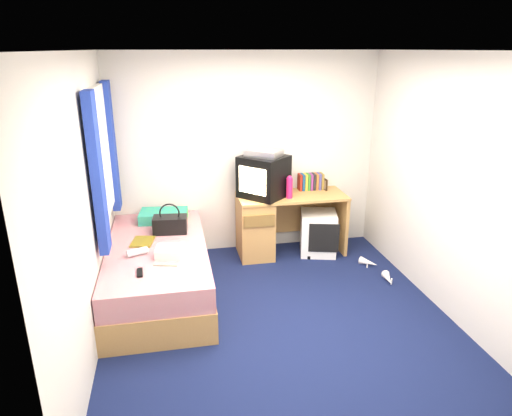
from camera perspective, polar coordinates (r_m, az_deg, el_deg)
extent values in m
plane|color=#0C1438|center=(4.45, 2.79, -13.57)|extent=(3.40, 3.40, 0.00)
plane|color=white|center=(3.74, 3.42, 19.07)|extent=(3.40, 3.40, 0.00)
plane|color=silver|center=(5.53, -1.19, 6.65)|extent=(3.20, 0.00, 3.20)
plane|color=silver|center=(2.45, 12.83, -10.92)|extent=(3.20, 0.00, 3.20)
plane|color=silver|center=(3.88, -20.52, -0.19)|extent=(0.00, 3.40, 3.40)
plane|color=silver|center=(4.57, 22.93, 2.37)|extent=(0.00, 3.40, 3.40)
cube|color=tan|center=(4.88, -12.00, -8.77)|extent=(1.00, 2.00, 0.30)
cube|color=olive|center=(4.53, -5.61, -10.60)|extent=(0.02, 0.70, 0.18)
cube|color=silver|center=(4.76, -12.22, -5.90)|extent=(0.98, 1.98, 0.24)
cube|color=teal|center=(5.33, -11.46, -0.98)|extent=(0.57, 0.40, 0.12)
cube|color=tan|center=(5.50, 4.48, 1.49)|extent=(1.30, 0.55, 0.03)
cube|color=tan|center=(5.53, -0.13, -2.48)|extent=(0.40, 0.52, 0.72)
cube|color=tan|center=(5.82, 10.39, -1.69)|extent=(0.04, 0.52, 0.72)
cube|color=tan|center=(5.89, 6.12, -0.28)|extent=(0.78, 0.03, 0.55)
cube|color=white|center=(5.68, 7.77, -3.09)|extent=(0.51, 0.51, 0.53)
cube|color=black|center=(5.37, 0.98, 3.97)|extent=(0.67, 0.67, 0.49)
cube|color=#FFDBA1|center=(5.19, -0.43, 3.43)|extent=(0.27, 0.28, 0.30)
cube|color=#B7B7B9|center=(5.30, 1.00, 6.90)|extent=(0.48, 0.46, 0.07)
cube|color=maroon|center=(5.67, 5.50, 3.23)|extent=(0.03, 0.13, 0.20)
cube|color=navy|center=(5.68, 5.84, 3.25)|extent=(0.03, 0.13, 0.20)
cube|color=gold|center=(5.69, 6.18, 3.26)|extent=(0.03, 0.13, 0.20)
cube|color=#337F33|center=(5.70, 6.51, 3.28)|extent=(0.03, 0.13, 0.20)
cube|color=#7F337F|center=(5.71, 6.85, 3.30)|extent=(0.03, 0.13, 0.20)
cube|color=#262626|center=(5.72, 7.18, 3.31)|extent=(0.03, 0.13, 0.20)
cube|color=#B26633|center=(5.73, 7.52, 3.33)|extent=(0.03, 0.13, 0.20)
cube|color=#4C4C99|center=(5.74, 7.85, 3.34)|extent=(0.03, 0.13, 0.20)
cube|color=olive|center=(5.76, 8.18, 3.36)|extent=(0.03, 0.13, 0.20)
cube|color=black|center=(5.73, 8.61, 2.95)|extent=(0.03, 0.12, 0.14)
cylinder|color=#D91E62|center=(5.35, 4.19, 2.48)|extent=(0.09, 0.09, 0.24)
cylinder|color=white|center=(5.51, 3.49, 2.65)|extent=(0.05, 0.05, 0.17)
cube|color=black|center=(4.98, -10.68, -2.04)|extent=(0.38, 0.24, 0.18)
torus|color=black|center=(4.93, -10.77, -0.64)|extent=(0.22, 0.04, 0.22)
cube|color=silver|center=(4.44, -10.69, -5.40)|extent=(0.30, 0.26, 0.09)
cube|color=gold|center=(4.81, -13.98, -4.10)|extent=(0.26, 0.31, 0.01)
cylinder|color=silver|center=(4.52, -14.64, -5.34)|extent=(0.21, 0.14, 0.07)
cube|color=orange|center=(4.29, -11.20, -6.91)|extent=(0.23, 0.12, 0.01)
cube|color=black|center=(4.18, -14.32, -7.83)|extent=(0.06, 0.16, 0.02)
cube|color=silver|center=(4.67, -19.02, 6.36)|extent=(0.02, 0.90, 1.10)
cube|color=white|center=(4.58, -19.71, 13.56)|extent=(0.06, 1.06, 0.08)
cube|color=white|center=(4.83, -18.14, -0.46)|extent=(0.06, 1.06, 0.08)
cube|color=navy|center=(4.11, -19.25, 3.93)|extent=(0.08, 0.24, 1.40)
cube|color=navy|center=(5.25, -17.63, 7.28)|extent=(0.08, 0.24, 1.40)
cone|color=white|center=(5.54, 13.91, -6.64)|extent=(0.21, 0.23, 0.09)
cone|color=white|center=(5.24, 16.18, -8.47)|extent=(0.13, 0.23, 0.09)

